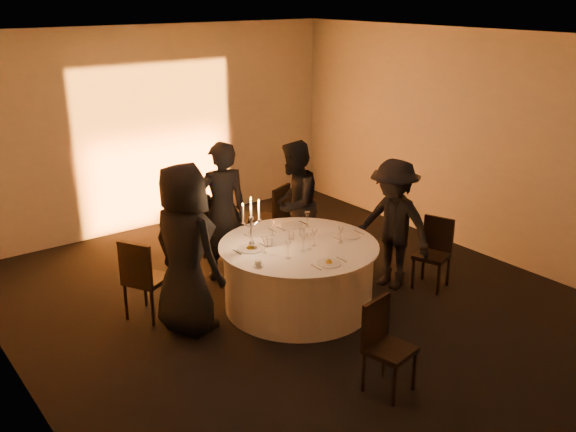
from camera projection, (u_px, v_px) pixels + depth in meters
floor at (298, 306)px, 7.43m from camera, size 7.00×7.00×0.00m
ceiling at (300, 38)px, 6.43m from camera, size 7.00×7.00×0.00m
wall_back at (156, 129)px, 9.57m from camera, size 7.00×0.00×7.00m
wall_left at (9, 244)px, 5.24m from camera, size 0.00×7.00×7.00m
wall_right at (475, 144)px, 8.63m from camera, size 0.00×7.00×7.00m
uplighter_fixture at (171, 225)px, 9.83m from camera, size 0.25×0.12×0.10m
banquet_table at (299, 276)px, 7.30m from camera, size 1.80×1.80×0.77m
chair_left at (142, 276)px, 6.97m from camera, size 0.56×0.56×0.94m
chair_back_left at (195, 230)px, 8.28m from camera, size 0.49×0.49×0.95m
chair_back_right at (274, 215)px, 8.76m from camera, size 0.56×0.56×0.97m
chair_right at (434, 249)px, 7.80m from camera, size 0.48×0.48×0.86m
chair_front at (384, 341)px, 5.76m from camera, size 0.45×0.45×0.87m
guest_left at (185, 249)px, 6.64m from camera, size 0.78×1.01×1.84m
guest_back_left at (222, 211)px, 7.90m from camera, size 0.72×0.55×1.76m
guest_back_right at (294, 204)px, 8.34m from camera, size 1.02×0.98×1.66m
guest_right at (393, 225)px, 7.69m from camera, size 0.78×1.13×1.60m
plate_left at (250, 248)px, 7.04m from camera, size 0.36×0.29×0.08m
plate_back_left at (260, 233)px, 7.48m from camera, size 0.35×0.29×0.01m
plate_back_right at (292, 226)px, 7.72m from camera, size 0.35×0.27×0.01m
plate_right at (349, 236)px, 7.41m from camera, size 0.36×0.27×0.01m
plate_front at (329, 262)px, 6.66m from camera, size 0.36×0.25×0.08m
coffee_cup at (258, 263)px, 6.60m from camera, size 0.11×0.11×0.07m
candelabra at (251, 231)px, 6.97m from camera, size 0.26×0.12×0.61m
wine_glass_a at (272, 225)px, 7.38m from camera, size 0.07×0.07×0.19m
wine_glass_b at (307, 216)px, 7.66m from camera, size 0.07×0.07×0.19m
wine_glass_c at (315, 234)px, 7.09m from camera, size 0.07×0.07×0.19m
wine_glass_d at (309, 238)px, 6.98m from camera, size 0.07×0.07×0.19m
wine_glass_e at (341, 231)px, 7.17m from camera, size 0.07×0.07×0.19m
wine_glass_f at (303, 240)px, 6.93m from camera, size 0.07×0.07×0.19m
wine_glass_g at (264, 241)px, 6.90m from camera, size 0.07×0.07×0.19m
wine_glass_h at (288, 246)px, 6.75m from camera, size 0.07×0.07×0.19m
tumbler_a at (302, 232)px, 7.40m from camera, size 0.07×0.07×0.09m
tumbler_b at (270, 243)px, 7.10m from camera, size 0.07×0.07×0.09m
tumbler_c at (291, 235)px, 7.31m from camera, size 0.07×0.07×0.09m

